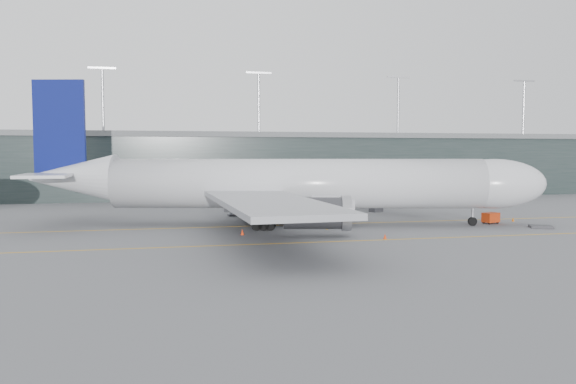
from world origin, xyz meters
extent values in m
plane|color=slate|center=(0.00, 0.00, 0.00)|extent=(320.00, 320.00, 0.00)
cube|color=#C78B12|center=(0.00, -4.00, 0.01)|extent=(160.00, 0.25, 0.02)
cube|color=#C78B12|center=(0.00, -20.00, 0.01)|extent=(160.00, 0.25, 0.02)
cube|color=#C78B12|center=(5.00, 20.00, 0.01)|extent=(0.25, 60.00, 0.02)
cube|color=#1D2827|center=(0.00, 58.00, 7.00)|extent=(240.00, 35.00, 14.00)
cube|color=#5D6062|center=(0.00, 58.00, 14.60)|extent=(240.00, 36.00, 1.20)
cylinder|color=#9E9EA3|center=(-30.00, 48.00, 22.00)|extent=(0.60, 0.60, 14.00)
cylinder|color=#9E9EA3|center=(5.00, 48.00, 22.00)|extent=(0.60, 0.60, 14.00)
cylinder|color=#9E9EA3|center=(40.00, 48.00, 22.00)|extent=(0.60, 0.60, 14.00)
cylinder|color=#9E9EA3|center=(75.00, 48.00, 22.00)|extent=(0.60, 0.60, 14.00)
cylinder|color=silver|center=(2.03, -4.61, 6.07)|extent=(52.94, 18.98, 7.10)
ellipsoid|color=silver|center=(29.36, -11.03, 6.07)|extent=(16.15, 10.33, 7.10)
cone|color=silver|center=(-29.76, 2.86, 6.88)|extent=(13.83, 9.52, 6.82)
cube|color=#93949B|center=(0.92, -4.35, 3.32)|extent=(19.16, 9.77, 2.29)
cube|color=black|center=(33.60, -12.03, 7.22)|extent=(3.24, 3.92, 0.92)
cube|color=#93949B|center=(-5.38, -21.11, 4.93)|extent=(11.91, 33.69, 0.63)
cylinder|color=#323337|center=(1.77, -15.73, 2.98)|extent=(8.73, 5.74, 4.01)
cube|color=#93949B|center=(2.75, 13.47, 4.93)|extent=(25.23, 34.04, 0.63)
cylinder|color=#323337|center=(6.76, 5.46, 2.98)|extent=(8.73, 5.74, 4.01)
cube|color=#0B135C|center=(-31.43, 3.26, 14.09)|extent=(7.38, 2.26, 13.75)
cube|color=silver|center=(-32.32, -3.01, 7.45)|extent=(6.62, 10.50, 0.40)
cube|color=silver|center=(-29.43, 9.26, 7.45)|extent=(10.43, 12.07, 0.40)
cylinder|color=black|center=(26.57, -10.38, 0.63)|extent=(1.33, 0.73, 1.26)
cylinder|color=#9E9EA3|center=(26.57, -10.38, 1.49)|extent=(0.34, 0.34, 2.98)
cylinder|color=black|center=(-3.69, -8.92, 0.74)|extent=(1.58, 0.90, 1.49)
cylinder|color=black|center=(-1.17, 1.79, 0.74)|extent=(1.58, 0.90, 1.49)
cube|color=#28292D|center=(23.50, 1.84, 5.21)|extent=(4.51, 4.74, 2.92)
cube|color=#28292D|center=(20.20, 9.84, 5.21)|extent=(7.58, 13.52, 2.61)
cube|color=#28292D|center=(15.03, 22.37, 5.21)|extent=(7.82, 13.62, 2.71)
cube|color=#28292D|center=(9.86, 34.89, 5.21)|extent=(8.06, 13.72, 2.81)
cylinder|color=#9E9EA3|center=(19.92, 10.52, 1.98)|extent=(0.52, 0.52, 3.96)
cube|color=#323337|center=(19.92, 10.52, 0.36)|extent=(2.52, 2.24, 0.73)
cylinder|color=#28292D|center=(23.50, 40.50, 5.21)|extent=(4.17, 4.17, 3.13)
cylinder|color=#28292D|center=(23.50, 40.50, 1.88)|extent=(1.88, 1.88, 3.75)
cube|color=#BD310D|center=(30.58, -8.64, 0.92)|extent=(2.76, 2.23, 1.41)
cylinder|color=black|center=(29.95, -9.44, 0.22)|extent=(0.46, 0.30, 0.43)
cylinder|color=black|center=(31.58, -8.86, 0.22)|extent=(0.46, 0.30, 0.43)
cylinder|color=black|center=(29.58, -8.42, 0.22)|extent=(0.46, 0.30, 0.43)
cylinder|color=black|center=(31.22, -7.84, 0.22)|extent=(0.46, 0.30, 0.43)
cube|color=#323136|center=(34.75, -14.49, 0.18)|extent=(3.67, 3.39, 0.30)
cube|color=#323337|center=(-5.51, 9.39, 0.15)|extent=(2.21, 1.85, 0.20)
cube|color=#ACB1B9|center=(-5.51, 9.39, 1.07)|extent=(1.79, 1.70, 1.53)
cube|color=#263496|center=(-5.51, 9.39, 1.86)|extent=(1.85, 1.76, 0.08)
cube|color=#323337|center=(-3.51, 10.76, 0.14)|extent=(2.13, 1.85, 0.18)
cube|color=silver|center=(-3.51, 10.76, 0.97)|extent=(1.75, 1.68, 1.39)
cube|color=#263496|center=(-3.51, 10.76, 1.69)|extent=(1.81, 1.74, 0.07)
cube|color=#323337|center=(-1.20, 9.34, 0.14)|extent=(2.01, 1.71, 0.18)
cube|color=silver|center=(-1.20, 9.34, 0.96)|extent=(1.64, 1.56, 1.37)
cube|color=#263496|center=(-1.20, 9.34, 1.67)|extent=(1.69, 1.62, 0.07)
cone|color=orange|center=(35.39, -7.05, 0.32)|extent=(0.40, 0.40, 0.64)
cone|color=red|center=(9.51, -19.46, 0.34)|extent=(0.42, 0.42, 0.67)
cone|color=#FF570E|center=(8.75, 9.94, 0.34)|extent=(0.43, 0.43, 0.68)
cone|color=#F6370D|center=(-7.05, -12.41, 0.38)|extent=(0.48, 0.48, 0.76)
camera|label=1|loc=(-16.40, -83.15, 10.49)|focal=35.00mm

